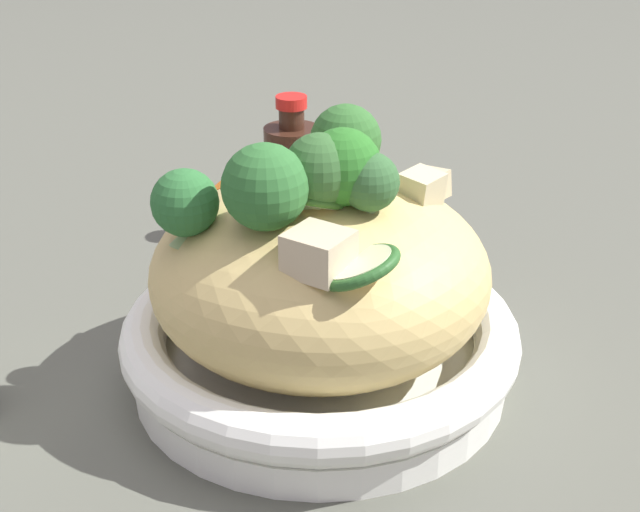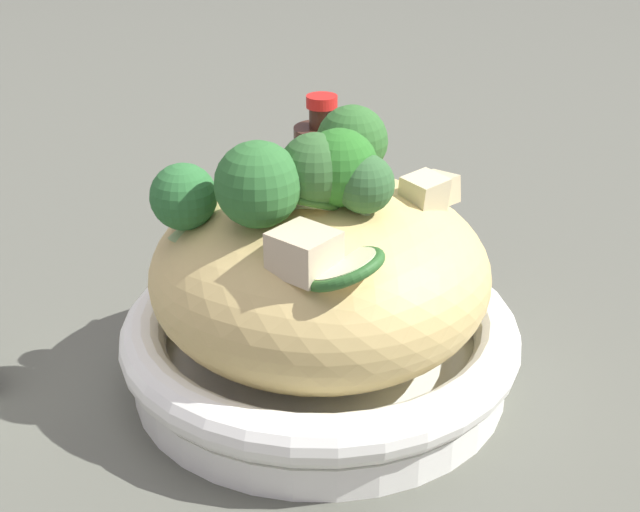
% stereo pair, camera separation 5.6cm
% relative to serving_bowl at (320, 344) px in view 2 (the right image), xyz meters
% --- Properties ---
extents(ground_plane, '(3.00, 3.00, 0.00)m').
position_rel_serving_bowl_xyz_m(ground_plane, '(0.00, 0.00, -0.03)').
color(ground_plane, '#53554A').
extents(serving_bowl, '(0.26, 0.26, 0.05)m').
position_rel_serving_bowl_xyz_m(serving_bowl, '(0.00, 0.00, 0.00)').
color(serving_bowl, white).
rests_on(serving_bowl, ground_plane).
extents(noodle_heap, '(0.21, 0.21, 0.12)m').
position_rel_serving_bowl_xyz_m(noodle_heap, '(0.00, 0.00, 0.05)').
color(noodle_heap, tan).
rests_on(noodle_heap, serving_bowl).
extents(broccoli_florets, '(0.16, 0.14, 0.07)m').
position_rel_serving_bowl_xyz_m(broccoli_florets, '(-0.01, -0.01, 0.12)').
color(broccoli_florets, '#A2B773').
rests_on(broccoli_florets, serving_bowl).
extents(carrot_coins, '(0.18, 0.08, 0.04)m').
position_rel_serving_bowl_xyz_m(carrot_coins, '(-0.01, 0.04, 0.09)').
color(carrot_coins, orange).
rests_on(carrot_coins, serving_bowl).
extents(zucchini_slices, '(0.09, 0.11, 0.04)m').
position_rel_serving_bowl_xyz_m(zucchini_slices, '(0.00, -0.04, 0.10)').
color(zucchini_slices, beige).
rests_on(zucchini_slices, serving_bowl).
extents(chicken_chunks, '(0.11, 0.16, 0.03)m').
position_rel_serving_bowl_xyz_m(chicken_chunks, '(0.03, -0.02, 0.10)').
color(chicken_chunks, beige).
rests_on(chicken_chunks, serving_bowl).
extents(soy_sauce_bottle, '(0.05, 0.05, 0.13)m').
position_rel_serving_bowl_xyz_m(soy_sauce_bottle, '(-0.03, 0.23, 0.03)').
color(soy_sauce_bottle, '#381E14').
rests_on(soy_sauce_bottle, ground_plane).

